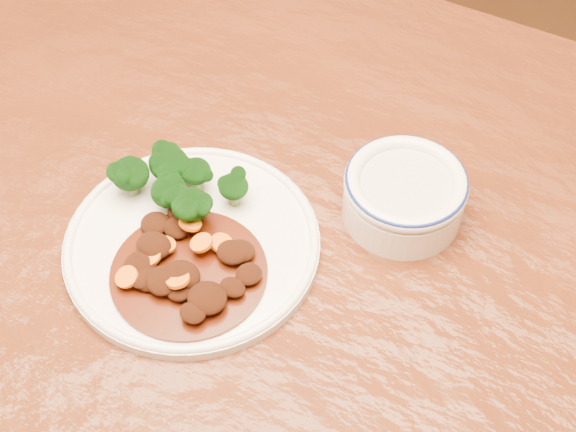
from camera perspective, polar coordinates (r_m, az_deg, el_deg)
The scene contains 5 objects.
dining_table at distance 0.89m, azimuth -3.03°, elevation -3.59°, with size 1.58×1.03×0.75m.
dinner_plate at distance 0.81m, azimuth -6.84°, elevation -1.92°, with size 0.26×0.26×0.02m.
broccoli_florets at distance 0.82m, azimuth -8.08°, elevation 2.43°, with size 0.13×0.08×0.05m.
mince_stew at distance 0.77m, azimuth -7.43°, elevation -3.65°, with size 0.15×0.15×0.03m.
dip_bowl at distance 0.82m, azimuth 8.27°, elevation 1.60°, with size 0.13×0.13×0.06m.
Camera 1 is at (0.32, -0.40, 1.40)m, focal length 50.00 mm.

